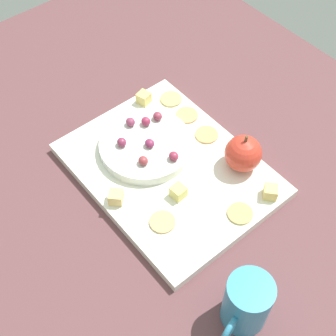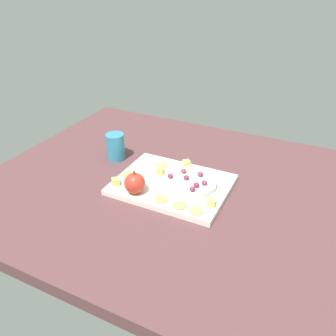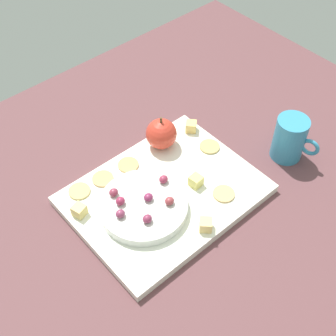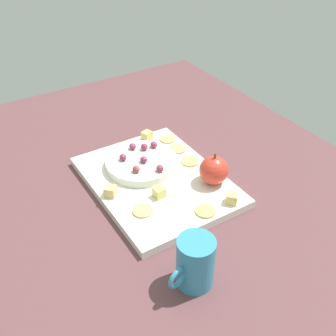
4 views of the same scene
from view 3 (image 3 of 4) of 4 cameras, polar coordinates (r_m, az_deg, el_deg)
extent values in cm
cube|color=brown|center=(92.37, 1.06, -4.68)|extent=(121.19, 99.04, 4.04)
cube|color=white|center=(90.38, -0.41, -3.27)|extent=(35.70, 27.39, 1.83)
cylinder|color=silver|center=(86.38, -3.06, -4.74)|extent=(16.70, 16.70, 1.97)
sphere|color=red|center=(95.78, -0.84, 4.25)|extent=(6.48, 6.48, 6.48)
cylinder|color=brown|center=(93.14, -0.86, 5.94)|extent=(0.50, 0.50, 1.20)
cube|color=#EDCE6C|center=(100.52, 2.87, 5.14)|extent=(3.19, 3.19, 2.26)
cube|color=#ECCA77|center=(83.94, 4.69, -7.01)|extent=(3.19, 3.19, 2.26)
cube|color=#E4CA6E|center=(87.07, -10.91, -5.17)|extent=(2.77, 2.77, 2.26)
cube|color=#E4D56D|center=(90.04, 3.47, -1.61)|extent=(2.44, 2.44, 2.26)
cylinder|color=tan|center=(92.34, -8.05, -1.33)|extent=(4.25, 4.25, 0.40)
cylinder|color=tan|center=(89.69, 6.91, -3.19)|extent=(4.25, 4.25, 0.40)
cylinder|color=tan|center=(91.09, -10.89, -2.83)|extent=(4.25, 4.25, 0.40)
cylinder|color=tan|center=(97.77, 5.17, 2.64)|extent=(4.25, 4.25, 0.40)
cylinder|color=tan|center=(94.21, -4.94, 0.39)|extent=(4.25, 4.25, 0.40)
ellipsoid|color=#9B2C4C|center=(85.19, -5.91, -4.09)|extent=(1.78, 1.60, 1.61)
ellipsoid|color=#973A40|center=(84.83, 0.18, -4.09)|extent=(1.78, 1.60, 1.49)
ellipsoid|color=#87304F|center=(82.50, -2.58, -6.30)|extent=(1.78, 1.60, 1.58)
ellipsoid|color=#8A3757|center=(83.55, -5.92, -5.64)|extent=(1.78, 1.60, 1.51)
ellipsoid|color=#962F4A|center=(88.05, -0.56, -1.41)|extent=(1.78, 1.60, 1.53)
ellipsoid|color=#842A51|center=(85.46, -2.44, -3.64)|extent=(1.78, 1.60, 1.43)
ellipsoid|color=#8E3549|center=(86.64, -6.74, -3.01)|extent=(1.78, 1.60, 1.52)
cylinder|color=teal|center=(98.28, 14.76, 3.56)|extent=(6.59, 6.59, 9.77)
torus|color=teal|center=(97.60, 17.13, 2.47)|extent=(1.78, 4.07, 4.00)
camera|label=1|loc=(0.76, 51.48, 32.36)|focal=51.22mm
camera|label=2|loc=(1.26, -50.77, 29.61)|focal=36.47mm
camera|label=4|loc=(1.01, 51.92, 25.73)|focal=44.14mm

